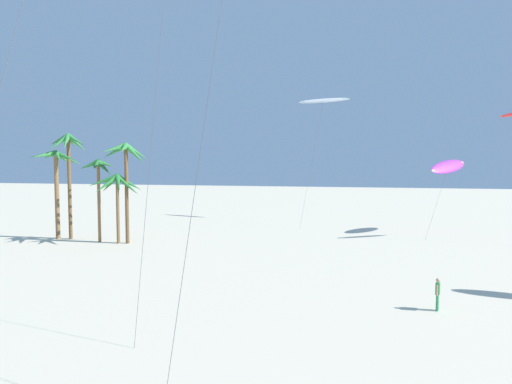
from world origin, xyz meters
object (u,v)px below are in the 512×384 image
object	(u,v)px
palm_tree_2	(98,173)
palm_tree_4	(117,185)
flying_kite_6	(448,167)
flying_kite_1	(323,101)
palm_tree_0	(56,165)
palm_tree_1	(69,152)
person_far_watcher	(438,293)
palm_tree_3	(125,160)

from	to	relation	value
palm_tree_2	palm_tree_4	xyz separation A→B (m)	(2.18, -0.41, -1.16)
palm_tree_4	flying_kite_6	bearing A→B (deg)	23.62
palm_tree_4	flying_kite_1	world-z (taller)	flying_kite_1
flying_kite_1	palm_tree_0	bearing A→B (deg)	-139.03
palm_tree_1	palm_tree_4	bearing A→B (deg)	-11.51
palm_tree_1	person_far_watcher	distance (m)	36.85
palm_tree_0	palm_tree_1	size ratio (longest dim) A/B	0.84
flying_kite_6	palm_tree_2	bearing A→B (deg)	-158.32
palm_tree_1	flying_kite_6	world-z (taller)	palm_tree_1
palm_tree_2	palm_tree_0	bearing A→B (deg)	173.96
palm_tree_1	palm_tree_4	distance (m)	6.99
palm_tree_3	flying_kite_6	bearing A→B (deg)	23.96
palm_tree_0	palm_tree_3	world-z (taller)	palm_tree_3
palm_tree_1	flying_kite_1	world-z (taller)	flying_kite_1
palm_tree_0	flying_kite_1	distance (m)	34.40
palm_tree_4	flying_kite_6	xyz separation A→B (m)	(32.22, 14.09, 1.77)
palm_tree_0	palm_tree_3	xyz separation A→B (m)	(8.23, -0.79, 0.49)
flying_kite_1	person_far_watcher	distance (m)	40.49
palm_tree_2	palm_tree_3	xyz separation A→B (m)	(3.08, -0.24, 1.25)
palm_tree_1	person_far_watcher	size ratio (longest dim) A/B	6.24
person_far_watcher	palm_tree_0	bearing A→B (deg)	156.81
palm_tree_3	palm_tree_2	bearing A→B (deg)	175.46
palm_tree_2	palm_tree_3	world-z (taller)	palm_tree_3
palm_tree_3	palm_tree_1	bearing A→B (deg)	171.28
palm_tree_3	flying_kite_6	distance (m)	34.28
palm_tree_4	palm_tree_3	bearing A→B (deg)	10.62
palm_tree_2	flying_kite_6	bearing A→B (deg)	21.68
palm_tree_3	flying_kite_1	xyz separation A→B (m)	(16.90, 22.61, 8.23)
palm_tree_0	palm_tree_4	xyz separation A→B (m)	(7.34, -0.96, -1.92)
palm_tree_2	person_far_watcher	bearing A→B (deg)	-25.92
palm_tree_0	flying_kite_6	xyz separation A→B (m)	(39.55, 13.13, -0.15)
palm_tree_2	palm_tree_4	distance (m)	2.51
palm_tree_4	person_far_watcher	distance (m)	30.34
flying_kite_6	person_far_watcher	bearing A→B (deg)	-101.25
palm_tree_3	person_far_watcher	world-z (taller)	palm_tree_3
palm_tree_4	flying_kite_1	bearing A→B (deg)	52.01
flying_kite_6	flying_kite_1	bearing A→B (deg)	148.93
palm_tree_2	palm_tree_4	bearing A→B (deg)	-10.69
palm_tree_0	flying_kite_1	size ratio (longest dim) A/B	0.54
palm_tree_3	palm_tree_4	bearing A→B (deg)	-169.38
palm_tree_0	person_far_watcher	bearing A→B (deg)	-23.19
palm_tree_3	palm_tree_4	world-z (taller)	palm_tree_3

